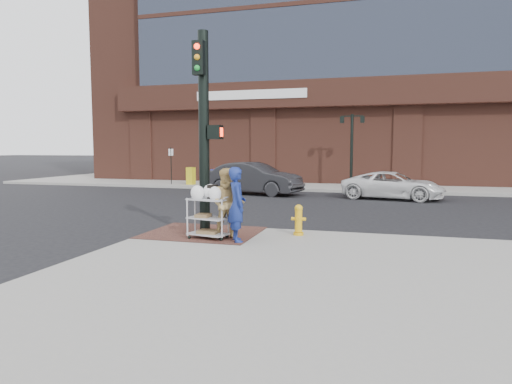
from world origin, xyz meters
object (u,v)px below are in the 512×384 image
(sedan_dark, at_px, (254,178))
(fire_hydrant, at_px, (299,219))
(pedestrian_tan, at_px, (228,204))
(traffic_signal_pole, at_px, (204,127))
(woman_blue, at_px, (237,205))
(utility_cart, at_px, (208,214))
(lamp_post, at_px, (352,142))
(minivan_white, at_px, (393,185))

(sedan_dark, relative_size, fire_hydrant, 6.31)
(pedestrian_tan, bearing_deg, sedan_dark, 89.26)
(traffic_signal_pole, relative_size, pedestrian_tan, 2.95)
(traffic_signal_pole, distance_m, woman_blue, 2.21)
(pedestrian_tan, xyz_separation_m, utility_cart, (-0.50, -0.03, -0.26))
(traffic_signal_pole, bearing_deg, fire_hydrant, 12.43)
(lamp_post, xyz_separation_m, traffic_signal_pole, (-2.48, -15.23, 0.21))
(traffic_signal_pole, height_order, utility_cart, traffic_signal_pole)
(woman_blue, relative_size, fire_hydrant, 2.25)
(utility_cart, bearing_deg, sedan_dark, 101.00)
(traffic_signal_pole, xyz_separation_m, fire_hydrant, (2.29, 0.50, -2.29))
(woman_blue, bearing_deg, fire_hydrant, -76.35)
(lamp_post, distance_m, traffic_signal_pole, 15.43)
(minivan_white, bearing_deg, utility_cart, 169.76)
(lamp_post, height_order, woman_blue, lamp_post)
(traffic_signal_pole, relative_size, fire_hydrant, 6.50)
(utility_cart, bearing_deg, minivan_white, 68.95)
(lamp_post, height_order, sedan_dark, lamp_post)
(lamp_post, relative_size, utility_cart, 3.08)
(traffic_signal_pole, xyz_separation_m, woman_blue, (1.06, -0.67, -1.82))
(woman_blue, relative_size, minivan_white, 0.39)
(lamp_post, distance_m, pedestrian_tan, 15.89)
(lamp_post, distance_m, sedan_dark, 6.29)
(sedan_dark, bearing_deg, traffic_signal_pole, -158.00)
(woman_blue, xyz_separation_m, utility_cart, (-0.78, 0.15, -0.28))
(traffic_signal_pole, height_order, sedan_dark, traffic_signal_pole)
(traffic_signal_pole, bearing_deg, woman_blue, -32.28)
(pedestrian_tan, distance_m, fire_hydrant, 1.85)
(lamp_post, height_order, fire_hydrant, lamp_post)
(sedan_dark, xyz_separation_m, fire_hydrant, (4.28, -10.70, -0.26))
(traffic_signal_pole, distance_m, sedan_dark, 11.56)
(utility_cart, distance_m, fire_hydrant, 2.26)
(pedestrian_tan, height_order, minivan_white, pedestrian_tan)
(woman_blue, height_order, minivan_white, woman_blue)
(pedestrian_tan, distance_m, minivan_white, 12.01)
(minivan_white, relative_size, fire_hydrant, 5.81)
(minivan_white, distance_m, utility_cart, 12.20)
(traffic_signal_pole, height_order, woman_blue, traffic_signal_pole)
(lamp_post, height_order, traffic_signal_pole, traffic_signal_pole)
(lamp_post, xyz_separation_m, woman_blue, (-1.42, -15.90, -1.60))
(minivan_white, height_order, utility_cart, utility_cart)
(pedestrian_tan, height_order, sedan_dark, pedestrian_tan)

